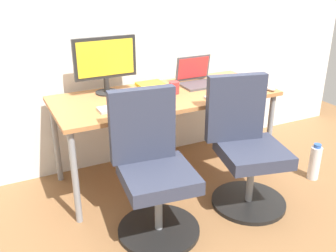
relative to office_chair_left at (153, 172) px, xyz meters
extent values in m
plane|color=brown|center=(0.37, 0.59, -0.42)|extent=(5.28, 5.28, 0.00)
cube|color=white|center=(0.37, 1.03, 0.88)|extent=(4.40, 0.04, 2.60)
cube|color=#B77542|center=(0.37, 0.59, 0.27)|extent=(1.71, 0.72, 0.03)
cylinder|color=gray|center=(-0.43, 0.28, -0.08)|extent=(0.04, 0.04, 0.68)
cylinder|color=gray|center=(1.18, 0.28, -0.08)|extent=(0.04, 0.04, 0.68)
cylinder|color=gray|center=(-0.43, 0.90, -0.08)|extent=(0.04, 0.04, 0.68)
cylinder|color=gray|center=(1.18, 0.90, -0.08)|extent=(0.04, 0.04, 0.68)
cylinder|color=black|center=(0.01, -0.06, -0.41)|extent=(0.54, 0.54, 0.03)
cylinder|color=gray|center=(0.01, -0.06, -0.22)|extent=(0.05, 0.05, 0.34)
cube|color=#33384C|center=(0.01, -0.06, -0.01)|extent=(0.49, 0.49, 0.09)
cube|color=#33384C|center=(-0.01, 0.12, 0.28)|extent=(0.43, 0.12, 0.48)
cylinder|color=black|center=(0.74, -0.06, -0.41)|extent=(0.54, 0.54, 0.03)
cylinder|color=gray|center=(0.74, -0.06, -0.22)|extent=(0.05, 0.05, 0.34)
cube|color=#33384C|center=(0.74, -0.06, -0.01)|extent=(0.53, 0.53, 0.09)
cube|color=#33384C|center=(0.69, 0.12, 0.28)|extent=(0.42, 0.16, 0.48)
cylinder|color=white|center=(1.44, 0.00, -0.28)|extent=(0.09, 0.09, 0.28)
cylinder|color=#2D59B2|center=(1.44, 0.00, -0.13)|extent=(0.06, 0.06, 0.03)
cylinder|color=#262626|center=(-0.02, 0.81, 0.29)|extent=(0.18, 0.18, 0.01)
cylinder|color=#262626|center=(-0.02, 0.81, 0.35)|extent=(0.04, 0.04, 0.11)
cube|color=#262626|center=(-0.02, 0.81, 0.56)|extent=(0.48, 0.03, 0.31)
cube|color=yellow|center=(-0.02, 0.79, 0.56)|extent=(0.43, 0.00, 0.26)
cube|color=#4C4C51|center=(0.72, 0.65, 0.30)|extent=(0.31, 0.22, 0.02)
cube|color=#4C4C51|center=(0.72, 0.78, 0.41)|extent=(0.31, 0.04, 0.21)
cube|color=red|center=(0.72, 0.77, 0.41)|extent=(0.28, 0.03, 0.18)
cube|color=#B7B7B7|center=(-0.03, 0.44, 0.30)|extent=(0.34, 0.12, 0.02)
cube|color=#B7B7B7|center=(0.75, 0.31, 0.30)|extent=(0.34, 0.12, 0.02)
ellipsoid|color=#B7B7B7|center=(1.16, 0.30, 0.30)|extent=(0.06, 0.10, 0.03)
ellipsoid|color=#515156|center=(1.12, 0.63, 0.30)|extent=(0.06, 0.10, 0.03)
cylinder|color=red|center=(0.44, 0.57, 0.33)|extent=(0.08, 0.08, 0.09)
cylinder|color=slate|center=(0.85, 0.86, 0.34)|extent=(0.07, 0.07, 0.10)
cube|color=yellow|center=(0.36, 0.84, 0.30)|extent=(0.21, 0.15, 0.03)
camera|label=1|loc=(-0.85, -1.93, 1.21)|focal=40.95mm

